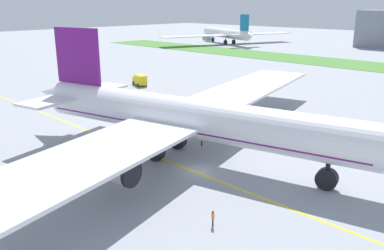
{
  "coord_description": "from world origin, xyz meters",
  "views": [
    {
      "loc": [
        33.29,
        -35.67,
        21.13
      ],
      "look_at": [
        -6.47,
        5.33,
        3.82
      ],
      "focal_mm": 37.56,
      "sensor_mm": 36.0,
      "label": 1
    }
  ],
  "objects_px": {
    "service_truck_fuel_bowser": "(140,80)",
    "ground_crew_marshaller_front": "(202,139)",
    "airliner_foreground": "(185,118)",
    "ground_crew_wingwalker_port": "(213,217)",
    "parked_airliner_far_left": "(227,34)"
  },
  "relations": [
    {
      "from": "airliner_foreground",
      "to": "service_truck_fuel_bowser",
      "type": "bearing_deg",
      "value": 147.91
    },
    {
      "from": "airliner_foreground",
      "to": "ground_crew_marshaller_front",
      "type": "distance_m",
      "value": 7.49
    },
    {
      "from": "ground_crew_wingwalker_port",
      "to": "ground_crew_marshaller_front",
      "type": "xyz_separation_m",
      "value": [
        -16.67,
        16.41,
        0.03
      ]
    },
    {
      "from": "service_truck_fuel_bowser",
      "to": "ground_crew_marshaller_front",
      "type": "bearing_deg",
      "value": -27.93
    },
    {
      "from": "service_truck_fuel_bowser",
      "to": "parked_airliner_far_left",
      "type": "xyz_separation_m",
      "value": [
        -56.99,
        106.52,
        3.87
      ]
    },
    {
      "from": "ground_crew_wingwalker_port",
      "to": "service_truck_fuel_bowser",
      "type": "distance_m",
      "value": 73.1
    },
    {
      "from": "ground_crew_wingwalker_port",
      "to": "parked_airliner_far_left",
      "type": "height_order",
      "value": "parked_airliner_far_left"
    },
    {
      "from": "ground_crew_wingwalker_port",
      "to": "parked_airliner_far_left",
      "type": "bearing_deg",
      "value": 128.89
    },
    {
      "from": "ground_crew_marshaller_front",
      "to": "parked_airliner_far_left",
      "type": "xyz_separation_m",
      "value": [
        -101.5,
        130.11,
        4.37
      ]
    },
    {
      "from": "service_truck_fuel_bowser",
      "to": "parked_airliner_far_left",
      "type": "distance_m",
      "value": 120.87
    },
    {
      "from": "airliner_foreground",
      "to": "service_truck_fuel_bowser",
      "type": "height_order",
      "value": "airliner_foreground"
    },
    {
      "from": "airliner_foreground",
      "to": "ground_crew_marshaller_front",
      "type": "xyz_separation_m",
      "value": [
        -1.7,
        5.38,
        -4.92
      ]
    },
    {
      "from": "ground_crew_wingwalker_port",
      "to": "service_truck_fuel_bowser",
      "type": "height_order",
      "value": "service_truck_fuel_bowser"
    },
    {
      "from": "airliner_foreground",
      "to": "parked_airliner_far_left",
      "type": "bearing_deg",
      "value": 127.29
    },
    {
      "from": "airliner_foreground",
      "to": "parked_airliner_far_left",
      "type": "height_order",
      "value": "airliner_foreground"
    }
  ]
}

